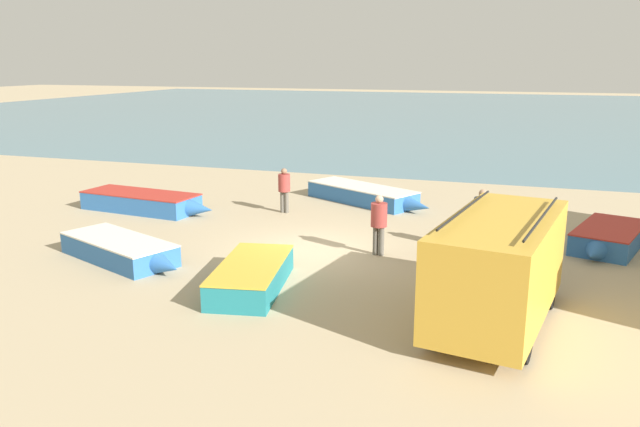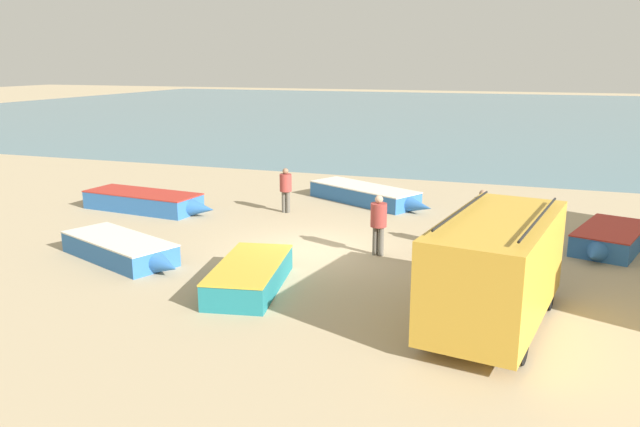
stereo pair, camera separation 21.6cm
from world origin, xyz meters
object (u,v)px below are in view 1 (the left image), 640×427
Objects in this scene: fishing_rowboat_2 at (122,250)px; fishing_rowboat_3 at (608,238)px; fishing_rowboat_1 at (365,195)px; fishing_rowboat_0 at (145,202)px; fisherman_2 at (284,186)px; parked_van at (499,267)px; fishing_rowboat_4 at (253,274)px; fisherman_1 at (379,220)px; fisherman_0 at (482,215)px.

fishing_rowboat_3 is (12.81, 5.48, 0.02)m from fishing_rowboat_2.
fishing_rowboat_0 is at bearing -124.45° from fishing_rowboat_1.
fishing_rowboat_0 is 1.00× the size of fishing_rowboat_1.
fisherman_2 is (-10.62, 1.11, 0.65)m from fishing_rowboat_3.
fisherman_2 is (-7.82, 7.72, -0.29)m from parked_van.
fisherman_1 is at bearing -44.34° from fishing_rowboat_4.
parked_van reaches higher than fishing_rowboat_2.
fishing_rowboat_3 reaches higher than fishing_rowboat_1.
fisherman_0 is (5.00, 4.68, 0.77)m from fishing_rowboat_4.
fishing_rowboat_3 is 0.96× the size of fishing_rowboat_4.
fishing_rowboat_1 is 3.30× the size of fisherman_2.
fisherman_2 is at bearing 5.41° from fishing_rowboat_4.
fishing_rowboat_4 is 2.54× the size of fisherman_2.
fishing_rowboat_0 is 5.89m from fishing_rowboat_2.
fisherman_0 is (9.28, 3.96, 0.80)m from fishing_rowboat_2.
fisherman_0 is 7.56m from fisherman_2.
parked_van is 14.28m from fishing_rowboat_0.
fishing_rowboat_4 is at bearing -64.06° from fishing_rowboat_1.
parked_van is 1.11× the size of fishing_rowboat_2.
fishing_rowboat_1 is 10.17m from fishing_rowboat_2.
fisherman_2 is (4.94, 1.37, 0.64)m from fishing_rowboat_0.
parked_van is at bearing -5.44° from fishing_rowboat_3.
fisherman_0 is (-3.53, -1.52, 0.78)m from fishing_rowboat_3.
parked_van reaches higher than fisherman_2.
parked_van reaches higher than fishing_rowboat_3.
fishing_rowboat_1 is 1.19× the size of fishing_rowboat_2.
fisherman_1 is 1.07× the size of fisherman_2.
fisherman_2 is at bearing -121.03° from fisherman_1.
fishing_rowboat_3 is at bearing -13.47° from parked_van.
fisherman_2 is at bearing -105.69° from fishing_rowboat_1.
fishing_rowboat_1 is at bearing -96.14° from fishing_rowboat_3.
fishing_rowboat_1 is at bearing 85.51° from fishing_rowboat_2.
fishing_rowboat_0 is at bearing -71.50° from fishing_rowboat_3.
fishing_rowboat_2 is at bearing -18.53° from fisherman_2.
fisherman_1 reaches higher than fisherman_2.
fishing_rowboat_0 is at bearing 139.93° from fishing_rowboat_2.
fishing_rowboat_1 is 6.73m from fisherman_1.
fishing_rowboat_2 is 2.78× the size of fisherman_2.
fishing_rowboat_3 is 2.45× the size of fisherman_2.
fisherman_1 is (2.30, 3.44, 0.72)m from fishing_rowboat_4.
fishing_rowboat_4 is 2.38× the size of fisherman_1.
fishing_rowboat_0 is 1.36× the size of fishing_rowboat_3.
fishing_rowboat_1 is at bearing 37.57° from parked_van.
fisherman_1 is at bearing 44.54° from fishing_rowboat_2.
parked_van is 2.90× the size of fisherman_1.
fishing_rowboat_2 is at bearing 93.00° from parked_van.
fisherman_0 reaches higher than fisherman_1.
fishing_rowboat_3 is 10.54m from fishing_rowboat_4.
fisherman_0 is at bearing 45.21° from fishing_rowboat_2.
fishing_rowboat_3 is at bearing 45.25° from fishing_rowboat_2.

